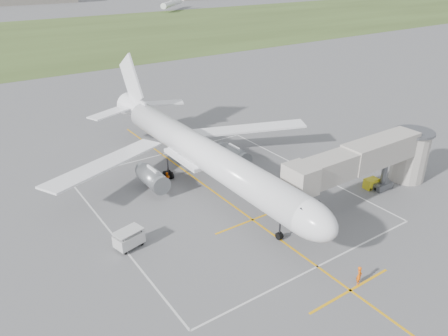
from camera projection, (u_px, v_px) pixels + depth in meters
ground at (205, 185)px, 56.23m from camera, size 700.00×700.00×0.00m
grass_strip at (7, 42)px, 152.79m from camera, size 700.00×120.00×0.02m
apron_markings at (231, 204)px, 51.91m from camera, size 28.20×60.00×0.01m
airliner at (201, 152)px, 54.89m from camera, size 38.93×46.75×13.52m
jet_bridge at (375, 159)px, 52.19m from camera, size 23.40×5.00×7.20m
gpu_unit at (371, 183)px, 55.31m from camera, size 1.84×1.37×1.32m
baggage_cart at (129, 239)px, 43.77m from camera, size 3.15×2.32×1.97m
ramp_worker_nose at (359, 275)px, 38.83m from camera, size 0.80×0.73×1.84m
ramp_worker_wing at (167, 178)px, 56.26m from camera, size 1.02×1.01×1.67m
distant_aircraft at (25, 15)px, 195.89m from camera, size 185.37×54.63×8.85m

